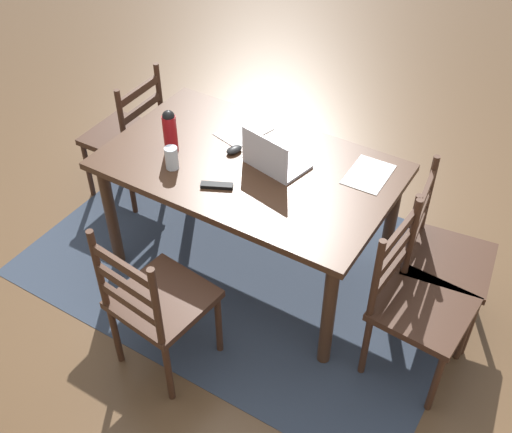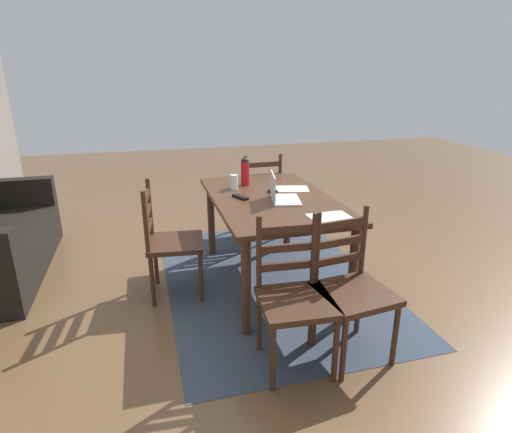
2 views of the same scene
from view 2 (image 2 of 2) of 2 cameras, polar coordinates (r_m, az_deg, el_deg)
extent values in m
plane|color=brown|center=(3.79, 2.01, -8.65)|extent=(14.00, 14.00, 0.00)
cube|color=#333D4C|center=(3.79, 2.01, -8.61)|extent=(2.60, 1.81, 0.01)
cube|color=#422819|center=(3.50, 2.15, 2.35)|extent=(1.60, 0.97, 0.04)
cylinder|color=#422819|center=(3.18, 13.08, -7.52)|extent=(0.07, 0.07, 0.74)
cylinder|color=#422819|center=(4.40, 4.31, 0.53)|extent=(0.07, 0.07, 0.74)
cylinder|color=#422819|center=(2.91, -1.35, -9.63)|extent=(0.07, 0.07, 0.74)
cylinder|color=#422819|center=(4.20, -6.15, -0.40)|extent=(0.07, 0.07, 0.74)
cube|color=#3D2316|center=(2.73, 13.30, -10.26)|extent=(0.49, 0.49, 0.04)
cylinder|color=#3D2316|center=(2.84, 18.47, -15.16)|extent=(0.04, 0.04, 0.43)
cylinder|color=#3D2316|center=(2.63, 11.88, -17.46)|extent=(0.04, 0.04, 0.43)
cylinder|color=#3D2316|center=(3.08, 13.81, -11.74)|extent=(0.04, 0.04, 0.43)
cylinder|color=#3D2316|center=(2.89, 7.55, -13.50)|extent=(0.04, 0.04, 0.43)
cylinder|color=#3D2316|center=(2.87, 14.45, -3.30)|extent=(0.04, 0.04, 0.50)
cylinder|color=#3D2316|center=(2.67, 7.89, -4.59)|extent=(0.04, 0.04, 0.50)
cube|color=#3D2316|center=(2.81, 11.16, -5.81)|extent=(0.07, 0.36, 0.05)
cube|color=#3D2316|center=(2.76, 11.33, -3.45)|extent=(0.07, 0.36, 0.05)
cube|color=#3D2316|center=(2.71, 11.50, -1.01)|extent=(0.07, 0.36, 0.05)
cube|color=#3D2316|center=(2.58, 5.54, -11.62)|extent=(0.47, 0.47, 0.04)
cylinder|color=#3D2316|center=(2.62, 10.81, -17.55)|extent=(0.04, 0.04, 0.43)
cylinder|color=#3D2316|center=(2.52, 2.32, -18.88)|extent=(0.04, 0.04, 0.43)
cylinder|color=#3D2316|center=(2.91, 7.96, -13.27)|extent=(0.04, 0.04, 0.43)
cylinder|color=#3D2316|center=(2.82, 0.42, -14.23)|extent=(0.04, 0.04, 0.43)
cylinder|color=#3D2316|center=(2.69, 8.36, -4.41)|extent=(0.04, 0.04, 0.50)
cylinder|color=#3D2316|center=(2.60, 0.40, -5.13)|extent=(0.04, 0.04, 0.50)
cube|color=#3D2316|center=(2.68, 4.40, -6.73)|extent=(0.05, 0.36, 0.05)
cube|color=#3D2316|center=(2.63, 4.47, -4.28)|extent=(0.05, 0.36, 0.05)
cube|color=#3D2316|center=(2.58, 4.54, -1.73)|extent=(0.05, 0.36, 0.05)
cube|color=#3D2316|center=(3.46, -10.91, -3.58)|extent=(0.49, 0.49, 0.04)
cylinder|color=#3D2316|center=(3.73, -7.69, -5.65)|extent=(0.04, 0.04, 0.43)
cylinder|color=#3D2316|center=(3.39, -7.49, -8.32)|extent=(0.04, 0.04, 0.43)
cylinder|color=#3D2316|center=(3.74, -13.54, -5.92)|extent=(0.04, 0.04, 0.43)
cylinder|color=#3D2316|center=(3.40, -13.97, -8.61)|extent=(0.04, 0.04, 0.43)
cylinder|color=#3D2316|center=(3.57, -14.30, 1.15)|extent=(0.04, 0.04, 0.50)
cylinder|color=#3D2316|center=(3.21, -14.83, -0.92)|extent=(0.04, 0.04, 0.50)
cube|color=#3D2316|center=(3.42, -14.41, -1.42)|extent=(0.36, 0.06, 0.05)
cube|color=#3D2316|center=(3.38, -14.59, 0.57)|extent=(0.36, 0.06, 0.05)
cube|color=#3D2316|center=(3.35, -14.76, 2.59)|extent=(0.36, 0.06, 0.05)
cube|color=#3D2316|center=(4.68, 0.22, 2.81)|extent=(0.45, 0.45, 0.04)
cylinder|color=#3D2316|center=(4.88, -2.56, 0.59)|extent=(0.04, 0.04, 0.43)
cylinder|color=#3D2316|center=(4.98, 1.68, 0.98)|extent=(0.04, 0.04, 0.43)
cylinder|color=#3D2316|center=(4.53, -1.39, -0.88)|extent=(0.04, 0.04, 0.43)
cylinder|color=#3D2316|center=(4.64, 3.14, -0.42)|extent=(0.04, 0.04, 0.43)
cylinder|color=#3D2316|center=(4.38, -1.40, 5.05)|extent=(0.04, 0.04, 0.50)
cylinder|color=#3D2316|center=(4.49, 3.30, 5.38)|extent=(0.04, 0.04, 0.50)
cube|color=#3D2316|center=(4.46, 0.97, 3.97)|extent=(0.03, 0.36, 0.05)
cube|color=#3D2316|center=(4.43, 0.98, 5.53)|extent=(0.03, 0.36, 0.05)
cube|color=#3D2316|center=(4.40, 0.99, 7.12)|extent=(0.03, 0.36, 0.05)
cube|color=black|center=(5.13, -30.22, 2.79)|extent=(0.16, 0.80, 0.30)
cube|color=silver|center=(3.40, 4.09, 2.26)|extent=(0.36, 0.28, 0.02)
cube|color=silver|center=(3.35, 2.33, 4.09)|extent=(0.31, 0.08, 0.21)
cube|color=#A5CCEA|center=(3.35, 2.43, 4.09)|extent=(0.29, 0.07, 0.19)
cylinder|color=#A81419|center=(3.85, -1.50, 5.91)|extent=(0.08, 0.08, 0.22)
sphere|color=black|center=(3.82, -1.51, 7.53)|extent=(0.07, 0.07, 0.07)
cylinder|color=silver|center=(3.73, -3.03, 4.75)|extent=(0.07, 0.07, 0.13)
ellipsoid|color=black|center=(3.62, 2.27, 3.54)|extent=(0.09, 0.11, 0.03)
cube|color=black|center=(3.46, -2.16, 2.66)|extent=(0.17, 0.11, 0.02)
cube|color=white|center=(3.06, 10.05, -0.05)|extent=(0.22, 0.30, 0.00)
cube|color=white|center=(3.75, 4.89, 3.79)|extent=(0.28, 0.34, 0.00)
camera|label=1|loc=(2.41, -62.88, 36.19)|focal=43.91mm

